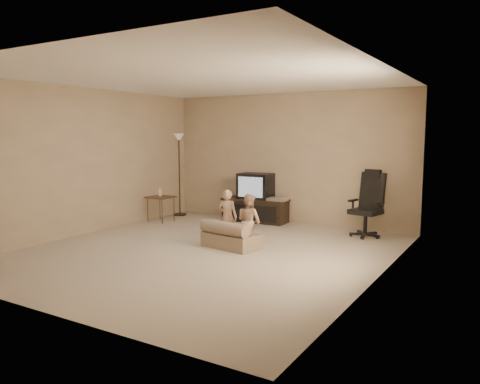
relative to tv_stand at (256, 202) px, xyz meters
The scene contains 9 objects.
floor 2.58m from the tv_stand, 77.51° to the right, with size 5.50×5.50×0.00m, color #B6A790.
room_shell 2.79m from the tv_stand, 77.51° to the right, with size 5.50×5.50×5.50m.
tv_stand is the anchor object (origin of this frame).
office_chair 2.29m from the tv_stand, ahead, with size 0.62×0.64×1.13m.
side_table 1.87m from the tv_stand, 148.93° to the right, with size 0.45×0.45×0.68m.
floor_lamp 1.96m from the tv_stand, behind, with size 0.27×0.27×1.73m.
child_sofa 2.26m from the tv_stand, 71.11° to the right, with size 0.93×0.63×0.42m.
toddler_left 1.99m from the tv_stand, 73.70° to the right, with size 0.31×0.23×0.86m, color tan.
toddler_right 2.19m from the tv_stand, 63.51° to the right, with size 0.40×0.22×0.82m, color tan.
Camera 1 is at (3.87, -5.49, 1.69)m, focal length 35.00 mm.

